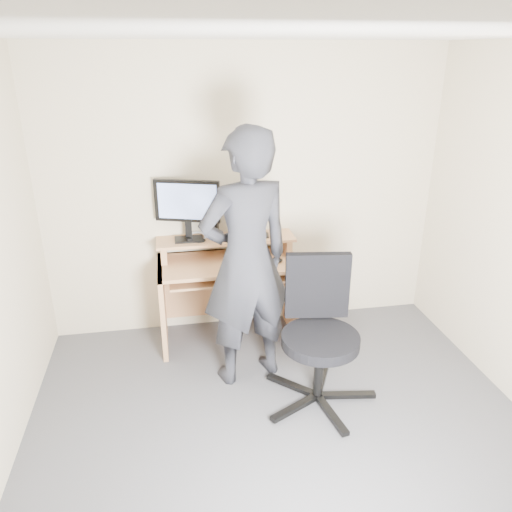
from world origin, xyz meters
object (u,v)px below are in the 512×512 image
object	(u,v)px
desk	(228,279)
monitor	(187,205)
office_chair	(319,327)
person	(246,261)

from	to	relation	value
desk	monitor	distance (m)	0.75
office_chair	person	size ratio (longest dim) A/B	0.54
monitor	person	bearing A→B (deg)	-43.73
desk	monitor	size ratio (longest dim) A/B	2.22
monitor	person	xyz separation A→B (m)	(0.38, -0.72, -0.24)
office_chair	person	bearing A→B (deg)	152.05
desk	office_chair	world-z (taller)	office_chair
person	monitor	bearing A→B (deg)	-79.15
monitor	person	world-z (taller)	person
person	desk	bearing A→B (deg)	-101.60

